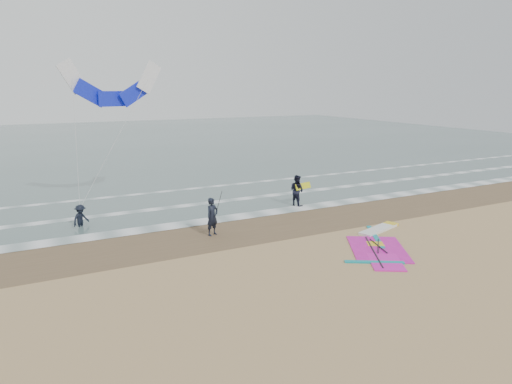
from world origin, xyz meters
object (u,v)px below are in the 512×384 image
windsurf_rig (379,243)px  surf_kite (113,88)px  person_wading (80,213)px  person_walking (297,190)px  person_standing (212,217)px

windsurf_rig → surf_kite: (-9.65, 12.98, 7.23)m
windsurf_rig → person_wading: 15.54m
person_walking → surf_kite: size_ratio=0.25×
windsurf_rig → person_wading: person_wading is taller
person_walking → windsurf_rig: bearing=159.9°
windsurf_rig → person_walking: person_walking is taller
person_walking → person_wading: person_walking is taller
windsurf_rig → person_standing: size_ratio=3.06×
windsurf_rig → person_standing: 8.27m
person_standing → person_wading: (-5.78, 4.46, -0.18)m
person_standing → person_walking: person_walking is taller
windsurf_rig → person_standing: (-6.62, 4.87, 0.93)m
person_wading → surf_kite: bearing=15.0°
person_walking → person_standing: bearing=96.1°
person_wading → person_standing: bearing=-75.6°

